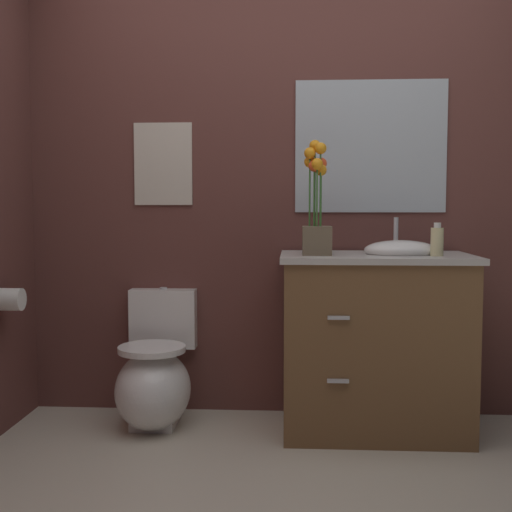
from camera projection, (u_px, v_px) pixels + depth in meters
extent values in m
cube|color=brown|center=(333.00, 184.00, 3.51)|extent=(4.52, 0.05, 2.50)
ellipsoid|color=white|center=(153.00, 390.00, 3.30)|extent=(0.38, 0.48, 0.40)
cube|color=white|center=(156.00, 408.00, 3.36)|extent=(0.22, 0.26, 0.18)
cube|color=white|center=(164.00, 318.00, 3.56)|extent=(0.36, 0.13, 0.32)
cylinder|color=white|center=(152.00, 349.00, 3.26)|extent=(0.34, 0.34, 0.03)
cylinder|color=#B7B7BC|center=(163.00, 289.00, 3.55)|extent=(0.04, 0.04, 0.02)
cube|color=brown|center=(375.00, 347.00, 3.24)|extent=(0.90, 0.52, 0.87)
cube|color=#BCB7B2|center=(376.00, 257.00, 3.20)|extent=(0.94, 0.56, 0.03)
ellipsoid|color=white|center=(401.00, 250.00, 3.19)|extent=(0.36, 0.26, 0.10)
cylinder|color=#B7B7BC|center=(396.00, 235.00, 3.35)|extent=(0.02, 0.02, 0.18)
cube|color=#B7B7BC|center=(339.00, 318.00, 2.96)|extent=(0.10, 0.02, 0.02)
cube|color=#B7B7BC|center=(338.00, 381.00, 2.99)|extent=(0.10, 0.02, 0.02)
cube|color=brown|center=(317.00, 241.00, 3.14)|extent=(0.14, 0.14, 0.14)
cylinder|color=#386B2D|center=(321.00, 198.00, 3.13)|extent=(0.01, 0.01, 0.27)
sphere|color=orange|center=(321.00, 170.00, 3.12)|extent=(0.06, 0.06, 0.06)
cylinder|color=#386B2D|center=(321.00, 195.00, 3.16)|extent=(0.01, 0.01, 0.30)
sphere|color=#EA4C23|center=(321.00, 163.00, 3.15)|extent=(0.06, 0.06, 0.06)
cylinder|color=#386B2D|center=(315.00, 186.00, 3.17)|extent=(0.01, 0.01, 0.39)
sphere|color=orange|center=(315.00, 146.00, 3.15)|extent=(0.06, 0.06, 0.06)
cylinder|color=#386B2D|center=(310.00, 194.00, 3.15)|extent=(0.01, 0.01, 0.31)
sphere|color=orange|center=(310.00, 162.00, 3.14)|extent=(0.06, 0.06, 0.06)
cylinder|color=#386B2D|center=(310.00, 190.00, 3.12)|extent=(0.01, 0.01, 0.35)
sphere|color=orange|center=(310.00, 153.00, 3.10)|extent=(0.06, 0.06, 0.06)
cylinder|color=#386B2D|center=(314.00, 196.00, 3.11)|extent=(0.01, 0.01, 0.29)
sphere|color=#EA4C23|center=(314.00, 166.00, 3.10)|extent=(0.06, 0.06, 0.06)
cylinder|color=#386B2D|center=(317.00, 195.00, 3.09)|extent=(0.01, 0.01, 0.30)
sphere|color=orange|center=(317.00, 164.00, 3.08)|extent=(0.06, 0.06, 0.06)
cylinder|color=#386B2D|center=(320.00, 188.00, 3.10)|extent=(0.01, 0.01, 0.37)
sphere|color=orange|center=(321.00, 148.00, 3.09)|extent=(0.06, 0.06, 0.06)
cylinder|color=beige|center=(437.00, 242.00, 3.08)|extent=(0.06, 0.06, 0.13)
cylinder|color=silver|center=(437.00, 225.00, 3.08)|extent=(0.03, 0.03, 0.02)
cube|color=beige|center=(163.00, 164.00, 3.52)|extent=(0.32, 0.01, 0.44)
cube|color=#B2BCC6|center=(371.00, 146.00, 3.45)|extent=(0.80, 0.01, 0.70)
cylinder|color=white|center=(11.00, 299.00, 3.15)|extent=(0.11, 0.11, 0.11)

